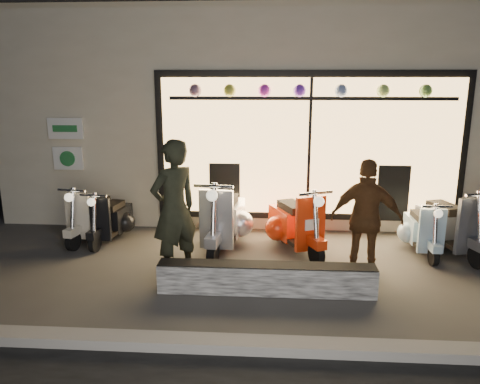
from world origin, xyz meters
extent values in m
plane|color=#383533|center=(0.00, 0.00, 0.00)|extent=(40.00, 40.00, 0.00)
cube|color=slate|center=(0.00, -2.00, 0.06)|extent=(40.00, 0.25, 0.12)
cube|color=beige|center=(0.00, 5.00, 2.00)|extent=(10.00, 6.00, 4.00)
cube|color=black|center=(0.00, 5.00, 4.10)|extent=(10.20, 6.20, 0.20)
cube|color=black|center=(0.80, 1.98, 1.55)|extent=(5.45, 0.06, 2.65)
cube|color=#FFBF6B|center=(0.80, 1.94, 1.55)|extent=(5.20, 0.04, 2.40)
cube|color=black|center=(0.80, 1.90, 2.40)|extent=(4.90, 0.06, 0.06)
cube|color=white|center=(-3.60, 1.96, 1.85)|extent=(0.65, 0.04, 0.38)
cube|color=white|center=(-3.60, 1.96, 1.30)|extent=(0.55, 0.04, 0.42)
cube|color=black|center=(0.09, -0.65, 0.20)|extent=(2.82, 0.28, 0.40)
cylinder|color=black|center=(-0.72, 0.25, 0.19)|extent=(0.16, 0.40, 0.39)
cylinder|color=black|center=(-0.59, 1.38, 0.19)|extent=(0.18, 0.40, 0.39)
cube|color=silver|center=(-0.69, 0.48, 0.64)|extent=(0.53, 0.14, 0.93)
cube|color=silver|center=(-0.60, 1.26, 0.43)|extent=(0.57, 0.85, 0.52)
cube|color=black|center=(-0.61, 1.15, 0.75)|extent=(0.39, 0.67, 0.14)
sphere|color=#FFF2CC|center=(-0.72, 0.23, 1.08)|extent=(0.19, 0.19, 0.17)
cylinder|color=black|center=(0.83, 0.34, 0.18)|extent=(0.24, 0.37, 0.35)
cylinder|color=black|center=(0.41, 1.29, 0.18)|extent=(0.26, 0.37, 0.35)
cube|color=red|center=(0.74, 0.54, 0.58)|extent=(0.47, 0.26, 0.86)
cube|color=red|center=(0.45, 1.20, 0.40)|extent=(0.70, 0.85, 0.48)
cube|color=black|center=(0.49, 1.10, 0.69)|extent=(0.51, 0.65, 0.13)
sphere|color=#FFF2CC|center=(0.84, 0.33, 0.99)|extent=(0.21, 0.21, 0.16)
cylinder|color=black|center=(-2.69, 0.65, 0.15)|extent=(0.13, 0.31, 0.30)
cylinder|color=black|center=(-2.58, 1.53, 0.15)|extent=(0.14, 0.31, 0.30)
cube|color=black|center=(-2.67, 0.84, 0.49)|extent=(0.41, 0.11, 0.72)
cube|color=black|center=(-2.59, 1.44, 0.33)|extent=(0.45, 0.66, 0.40)
cube|color=black|center=(-2.60, 1.35, 0.58)|extent=(0.31, 0.52, 0.11)
sphere|color=#FFF2CC|center=(-2.70, 0.64, 0.84)|extent=(0.15, 0.15, 0.13)
cylinder|color=black|center=(-3.06, 0.68, 0.16)|extent=(0.15, 0.33, 0.32)
cylinder|color=black|center=(-2.89, 1.61, 0.16)|extent=(0.17, 0.34, 0.32)
cube|color=beige|center=(-3.03, 0.88, 0.53)|extent=(0.44, 0.15, 0.77)
cube|color=beige|center=(-2.90, 1.52, 0.36)|extent=(0.51, 0.72, 0.43)
cube|color=black|center=(-2.92, 1.43, 0.62)|extent=(0.36, 0.57, 0.11)
sphere|color=#FFF2CC|center=(-3.06, 0.67, 0.90)|extent=(0.17, 0.17, 0.14)
cylinder|color=black|center=(2.59, 0.44, 0.15)|extent=(0.09, 0.29, 0.29)
cylinder|color=black|center=(2.58, 1.30, 0.15)|extent=(0.10, 0.29, 0.29)
cube|color=#93B8D1|center=(2.59, 0.62, 0.48)|extent=(0.39, 0.06, 0.70)
cube|color=#93B8D1|center=(2.58, 1.21, 0.33)|extent=(0.36, 0.60, 0.39)
cube|color=black|center=(2.58, 1.13, 0.57)|extent=(0.24, 0.48, 0.10)
sphere|color=#FFF2CC|center=(2.59, 0.43, 0.81)|extent=(0.13, 0.13, 0.13)
cylinder|color=black|center=(3.21, 0.37, 0.18)|extent=(0.21, 0.37, 0.36)
cylinder|color=black|center=(2.89, 1.37, 0.18)|extent=(0.23, 0.38, 0.36)
cube|color=#52545A|center=(3.14, 0.58, 0.59)|extent=(0.49, 0.22, 0.87)
cube|color=#52545A|center=(2.92, 1.27, 0.40)|extent=(0.65, 0.84, 0.49)
cube|color=black|center=(2.95, 1.17, 0.70)|extent=(0.46, 0.65, 0.13)
imported|color=black|center=(-1.20, -0.15, 0.98)|extent=(0.84, 0.83, 1.95)
imported|color=brown|center=(1.47, 0.01, 0.84)|extent=(1.06, 0.65, 1.68)
camera|label=1|loc=(0.13, -6.31, 2.76)|focal=35.00mm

